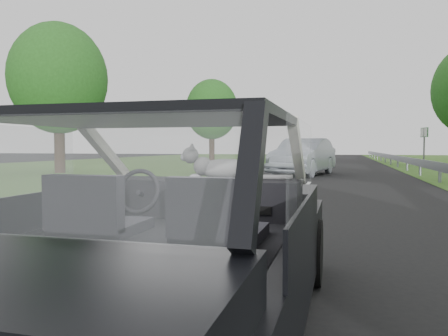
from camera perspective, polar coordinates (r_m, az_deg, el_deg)
The scene contains 11 objects.
ground at distance 3.16m, azimuth -6.87°, elevation -20.69°, with size 140.00×140.00×0.00m, color black.
subject_car at distance 2.95m, azimuth -6.96°, elevation -7.65°, with size 1.80×4.00×1.45m, color black.
dashboard at distance 3.51m, azimuth -3.12°, elevation -3.90°, with size 1.58×0.45×0.30m, color black.
driver_seat at distance 2.85m, azimuth -16.70°, elevation -4.96°, with size 0.50×0.72×0.42m, color #26252D.
passenger_seat at distance 2.52m, azimuth -1.00°, elevation -5.84°, with size 0.50×0.72×0.42m, color #26252D.
steering_wheel at distance 3.38m, azimuth -11.16°, elevation -3.01°, with size 0.36×0.36×0.04m, color black.
cat at distance 3.47m, azimuth 0.30°, elevation 0.05°, with size 0.63×0.20×0.28m, color gray.
other_car at distance 19.75m, azimuth 10.33°, elevation 1.46°, with size 1.97×4.99×1.64m, color #9CA4B1.
highway_sign at distance 29.46m, azimuth 24.67°, elevation 2.45°, with size 0.10×0.98×2.44m, color #1C6B28.
tree_5 at distance 22.62m, azimuth -20.77°, elevation 8.26°, with size 4.61×4.61×6.98m, color #22511A, non-canonical shape.
tree_6 at distance 39.83m, azimuth -1.61°, elevation 6.13°, with size 4.73×4.73×7.17m, color #22511A, non-canonical shape.
Camera 1 is at (1.09, -2.69, 1.26)m, focal length 35.00 mm.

